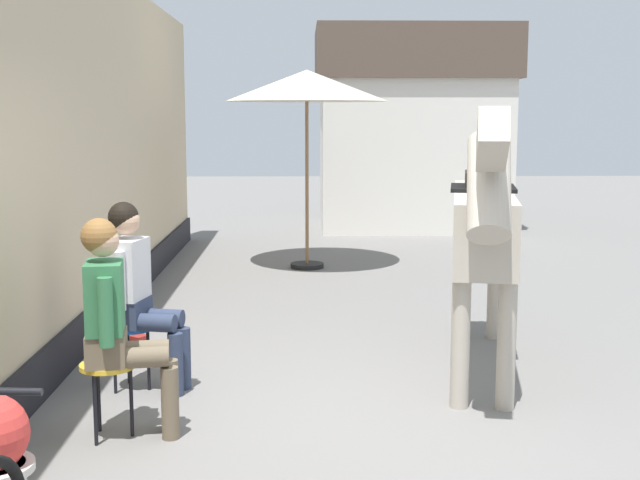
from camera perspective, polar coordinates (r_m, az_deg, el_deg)
The scene contains 8 objects.
ground_plane at distance 8.64m, azimuth 2.43°, elevation -5.17°, with size 40.00×40.00×0.00m, color slate.
pub_facade_wall at distance 7.19m, azimuth -17.47°, elevation 4.14°, with size 0.34×14.00×3.40m.
distant_cottage at distance 15.53m, azimuth 6.06°, elevation 7.46°, with size 3.40×2.60×3.50m.
seated_visitor_near at distance 5.48m, azimuth -13.32°, elevation -4.94°, with size 0.61×0.49×1.39m.
seated_visitor_far at distance 6.41m, azimuth -12.02°, elevation -3.00°, with size 0.61×0.48×1.39m.
saddled_horse_center at distance 6.74m, azimuth 10.70°, elevation 0.89°, with size 0.82×2.97×2.06m.
cafe_parasol at distance 11.26m, azimuth -0.88°, elevation 10.08°, with size 2.10×2.10×2.58m.
satchel_bag at distance 7.41m, azimuth -12.27°, elevation -6.84°, with size 0.28×0.12×0.20m, color maroon.
Camera 1 is at (-0.53, -5.39, 2.01)m, focal length 48.45 mm.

